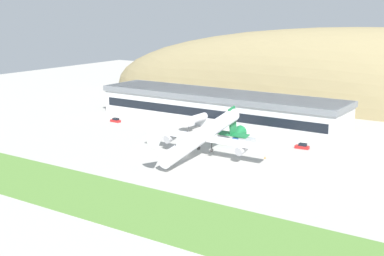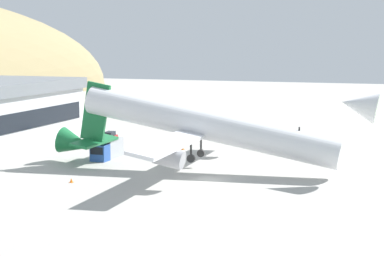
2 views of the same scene
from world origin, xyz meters
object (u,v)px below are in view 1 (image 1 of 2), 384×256
object	(u,v)px
terminal_building	(219,105)
service_car_0	(116,120)
traffic_cone_1	(192,140)
service_car_1	(302,146)
fuel_truck	(244,142)
traffic_cone_0	(265,157)
cargo_airplane	(204,136)
jetway_0	(194,119)

from	to	relation	value
terminal_building	service_car_0	world-z (taller)	terminal_building
traffic_cone_1	terminal_building	bearing A→B (deg)	104.80
service_car_1	fuel_truck	size ratio (longest dim) A/B	0.64
fuel_truck	traffic_cone_0	size ratio (longest dim) A/B	11.52
cargo_airplane	traffic_cone_0	distance (m)	18.23
cargo_airplane	service_car_0	size ratio (longest dim) A/B	11.55
service_car_0	service_car_1	size ratio (longest dim) A/B	0.93
terminal_building	traffic_cone_1	distance (m)	30.82
jetway_0	traffic_cone_1	xyz separation A→B (m)	(7.62, -12.51, -3.71)
terminal_building	traffic_cone_1	size ratio (longest dim) A/B	164.22
jetway_0	fuel_truck	world-z (taller)	jetway_0
service_car_0	traffic_cone_0	distance (m)	68.69
service_car_0	traffic_cone_1	xyz separation A→B (m)	(39.42, -7.81, -0.34)
fuel_truck	traffic_cone_1	size ratio (longest dim) A/B	11.52
service_car_0	traffic_cone_0	size ratio (longest dim) A/B	6.87
cargo_airplane	service_car_0	bearing A→B (deg)	157.99
terminal_building	traffic_cone_0	distance (m)	49.95
terminal_building	traffic_cone_1	bearing A→B (deg)	-75.20
jetway_0	fuel_truck	distance (m)	26.28
service_car_1	traffic_cone_0	xyz separation A→B (m)	(-4.64, -15.75, -0.41)
terminal_building	fuel_truck	size ratio (longest dim) A/B	14.25
terminal_building	service_car_1	xyz separation A→B (m)	(40.40, -18.61, -5.54)
cargo_airplane	traffic_cone_1	world-z (taller)	cargo_airplane
jetway_0	service_car_0	size ratio (longest dim) A/B	3.03
jetway_0	traffic_cone_0	xyz separation A→B (m)	(35.65, -17.63, -3.71)
cargo_airplane	traffic_cone_0	size ratio (longest dim) A/B	79.30
jetway_0	traffic_cone_0	size ratio (longest dim) A/B	20.81
service_car_0	traffic_cone_1	world-z (taller)	service_car_0
jetway_0	service_car_1	size ratio (longest dim) A/B	2.83
terminal_building	service_car_1	size ratio (longest dim) A/B	22.30
terminal_building	service_car_0	xyz separation A→B (m)	(-31.70, -21.43, -5.61)
service_car_1	traffic_cone_1	bearing A→B (deg)	-161.99
jetway_0	traffic_cone_1	size ratio (longest dim) A/B	20.81
service_car_1	traffic_cone_1	size ratio (longest dim) A/B	7.36
terminal_building	cargo_airplane	bearing A→B (deg)	-64.25
terminal_building	traffic_cone_0	world-z (taller)	terminal_building
service_car_0	traffic_cone_0	xyz separation A→B (m)	(67.46, -12.94, -0.34)
jetway_0	cargo_airplane	distance (m)	32.96
traffic_cone_0	service_car_0	bearing A→B (deg)	169.14
service_car_1	cargo_airplane	bearing A→B (deg)	-129.74
cargo_airplane	fuel_truck	xyz separation A→B (m)	(4.03, 16.50, -4.67)
jetway_0	service_car_1	bearing A→B (deg)	-2.67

